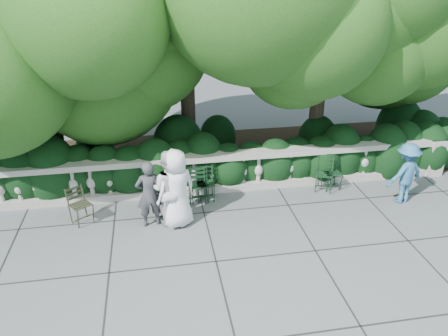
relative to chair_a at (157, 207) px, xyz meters
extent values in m
plane|color=#565A5E|center=(1.56, -1.25, 0.00)|extent=(90.00, 90.00, 0.00)
cube|color=#9E998E|center=(1.56, 0.55, 0.09)|extent=(12.00, 0.32, 0.18)
cube|color=#9E998E|center=(1.56, 0.55, 0.93)|extent=(12.00, 0.36, 0.14)
cube|color=#9E998E|center=(7.34, 0.55, 0.50)|extent=(0.44, 0.44, 1.00)
cylinder|color=#3F3023|center=(-2.44, 2.15, 1.40)|extent=(0.40, 0.40, 2.80)
ellipsoid|color=#173B10|center=(-2.44, 1.71, 3.68)|extent=(5.28, 5.28, 3.96)
cylinder|color=#3F3023|center=(1.06, 2.75, 1.70)|extent=(0.40, 0.40, 3.40)
cylinder|color=#3F3023|center=(4.56, 2.05, 1.50)|extent=(0.40, 0.40, 3.00)
ellipsoid|color=#173B10|center=(4.56, 1.59, 3.92)|extent=(5.52, 5.52, 4.14)
cylinder|color=#3F3023|center=(7.56, 2.55, 1.30)|extent=(0.40, 0.40, 2.60)
ellipsoid|color=#173B10|center=(7.56, 2.15, 3.40)|extent=(4.80, 4.80, 3.60)
imported|color=white|center=(0.45, -0.82, 0.88)|extent=(1.01, 0.85, 1.75)
imported|color=#3B3B3F|center=(-0.13, -0.72, 0.75)|extent=(0.60, 0.44, 1.50)
imported|color=silver|center=(0.29, -0.72, 0.85)|extent=(0.98, 0.85, 1.71)
imported|color=teal|center=(5.76, -0.71, 0.74)|extent=(1.07, 0.78, 1.48)
camera|label=1|loc=(0.07, -8.93, 5.24)|focal=35.00mm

